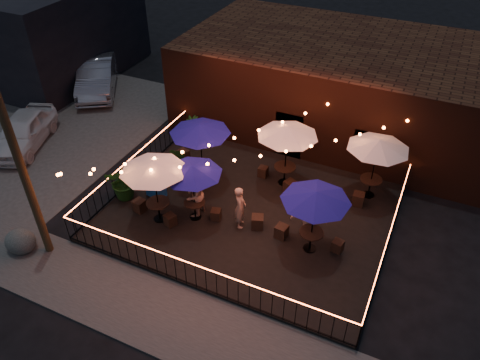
{
  "coord_description": "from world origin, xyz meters",
  "views": [
    {
      "loc": [
        5.25,
        -10.05,
        11.59
      ],
      "look_at": [
        -0.36,
        1.97,
        1.49
      ],
      "focal_mm": 35.0,
      "sensor_mm": 36.0,
      "label": 1
    }
  ],
  "objects_px": {
    "cooler": "(156,185)",
    "boulder": "(20,241)",
    "utility_pole": "(16,153)",
    "cafe_table_1": "(200,129)",
    "cafe_table_4": "(316,197)",
    "cafe_table_3": "(287,132)",
    "cafe_table_0": "(153,167)",
    "cafe_table_5": "(379,145)",
    "cafe_table_2": "(192,170)"
  },
  "relations": [
    {
      "from": "utility_pole",
      "to": "cafe_table_1",
      "type": "bearing_deg",
      "value": 62.31
    },
    {
      "from": "cafe_table_1",
      "to": "cooler",
      "type": "height_order",
      "value": "cafe_table_1"
    },
    {
      "from": "utility_pole",
      "to": "cafe_table_0",
      "type": "height_order",
      "value": "utility_pole"
    },
    {
      "from": "cafe_table_2",
      "to": "boulder",
      "type": "xyz_separation_m",
      "value": [
        -4.62,
        -3.8,
        -1.89
      ]
    },
    {
      "from": "cafe_table_1",
      "to": "boulder",
      "type": "bearing_deg",
      "value": -122.52
    },
    {
      "from": "cafe_table_0",
      "to": "boulder",
      "type": "height_order",
      "value": "cafe_table_0"
    },
    {
      "from": "utility_pole",
      "to": "cafe_table_4",
      "type": "xyz_separation_m",
      "value": [
        8.05,
        3.69,
        -1.59
      ]
    },
    {
      "from": "utility_pole",
      "to": "boulder",
      "type": "distance_m",
      "value": 3.73
    },
    {
      "from": "cafe_table_2",
      "to": "cafe_table_5",
      "type": "bearing_deg",
      "value": 36.05
    },
    {
      "from": "cafe_table_5",
      "to": "cafe_table_4",
      "type": "bearing_deg",
      "value": -107.2
    },
    {
      "from": "cafe_table_1",
      "to": "cafe_table_2",
      "type": "relative_size",
      "value": 1.31
    },
    {
      "from": "boulder",
      "to": "utility_pole",
      "type": "bearing_deg",
      "value": 22.58
    },
    {
      "from": "cafe_table_3",
      "to": "cafe_table_4",
      "type": "bearing_deg",
      "value": -55.8
    },
    {
      "from": "cafe_table_0",
      "to": "cafe_table_4",
      "type": "bearing_deg",
      "value": 9.08
    },
    {
      "from": "cafe_table_3",
      "to": "cafe_table_5",
      "type": "relative_size",
      "value": 0.91
    },
    {
      "from": "cafe_table_0",
      "to": "cafe_table_5",
      "type": "relative_size",
      "value": 0.89
    },
    {
      "from": "cafe_table_1",
      "to": "cafe_table_4",
      "type": "distance_m",
      "value": 5.46
    },
    {
      "from": "utility_pole",
      "to": "cafe_table_4",
      "type": "bearing_deg",
      "value": 24.6
    },
    {
      "from": "utility_pole",
      "to": "cooler",
      "type": "height_order",
      "value": "utility_pole"
    },
    {
      "from": "cafe_table_3",
      "to": "cooler",
      "type": "bearing_deg",
      "value": -145.85
    },
    {
      "from": "cafe_table_4",
      "to": "cooler",
      "type": "distance_m",
      "value": 6.52
    },
    {
      "from": "cafe_table_0",
      "to": "cafe_table_2",
      "type": "xyz_separation_m",
      "value": [
        1.13,
        0.62,
        -0.19
      ]
    },
    {
      "from": "cafe_table_3",
      "to": "cafe_table_5",
      "type": "distance_m",
      "value": 3.3
    },
    {
      "from": "cafe_table_4",
      "to": "cooler",
      "type": "bearing_deg",
      "value": 177.81
    },
    {
      "from": "cooler",
      "to": "cafe_table_0",
      "type": "bearing_deg",
      "value": -40.11
    },
    {
      "from": "cafe_table_4",
      "to": "cafe_table_5",
      "type": "relative_size",
      "value": 0.96
    },
    {
      "from": "cafe_table_2",
      "to": "boulder",
      "type": "bearing_deg",
      "value": -140.56
    },
    {
      "from": "cafe_table_5",
      "to": "boulder",
      "type": "xyz_separation_m",
      "value": [
        -10.05,
        -7.75,
        -2.07
      ]
    },
    {
      "from": "cafe_table_5",
      "to": "boulder",
      "type": "bearing_deg",
      "value": -142.35
    },
    {
      "from": "cafe_table_2",
      "to": "cafe_table_3",
      "type": "xyz_separation_m",
      "value": [
        2.19,
        3.32,
        0.24
      ]
    },
    {
      "from": "cafe_table_0",
      "to": "cafe_table_3",
      "type": "height_order",
      "value": "cafe_table_3"
    },
    {
      "from": "utility_pole",
      "to": "cafe_table_0",
      "type": "bearing_deg",
      "value": 46.95
    },
    {
      "from": "cafe_table_1",
      "to": "cafe_table_3",
      "type": "relative_size",
      "value": 1.17
    },
    {
      "from": "cafe_table_1",
      "to": "cafe_table_3",
      "type": "xyz_separation_m",
      "value": [
        3.04,
        1.2,
        0.01
      ]
    },
    {
      "from": "cafe_table_2",
      "to": "cooler",
      "type": "xyz_separation_m",
      "value": [
        -1.98,
        0.48,
        -1.64
      ]
    },
    {
      "from": "utility_pole",
      "to": "cafe_table_3",
      "type": "height_order",
      "value": "utility_pole"
    },
    {
      "from": "cafe_table_1",
      "to": "cafe_table_5",
      "type": "bearing_deg",
      "value": 16.31
    },
    {
      "from": "cafe_table_5",
      "to": "cooler",
      "type": "height_order",
      "value": "cafe_table_5"
    },
    {
      "from": "cafe_table_3",
      "to": "cafe_table_4",
      "type": "xyz_separation_m",
      "value": [
        2.09,
        -3.07,
        -0.1
      ]
    },
    {
      "from": "utility_pole",
      "to": "cafe_table_3",
      "type": "relative_size",
      "value": 3.09
    },
    {
      "from": "utility_pole",
      "to": "cafe_table_2",
      "type": "bearing_deg",
      "value": 42.45
    },
    {
      "from": "cooler",
      "to": "boulder",
      "type": "xyz_separation_m",
      "value": [
        -2.64,
        -4.28,
        -0.25
      ]
    },
    {
      "from": "cafe_table_2",
      "to": "boulder",
      "type": "relative_size",
      "value": 2.36
    },
    {
      "from": "utility_pole",
      "to": "cafe_table_1",
      "type": "height_order",
      "value": "utility_pole"
    },
    {
      "from": "cooler",
      "to": "cafe_table_2",
      "type": "bearing_deg",
      "value": -1.38
    },
    {
      "from": "cafe_table_0",
      "to": "cooler",
      "type": "distance_m",
      "value": 2.31
    },
    {
      "from": "cafe_table_4",
      "to": "cafe_table_2",
      "type": "bearing_deg",
      "value": -176.79
    },
    {
      "from": "cooler",
      "to": "cafe_table_3",
      "type": "bearing_deg",
      "value": 46.38
    },
    {
      "from": "cafe_table_2",
      "to": "cafe_table_4",
      "type": "distance_m",
      "value": 4.29
    },
    {
      "from": "cooler",
      "to": "boulder",
      "type": "height_order",
      "value": "cooler"
    }
  ]
}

